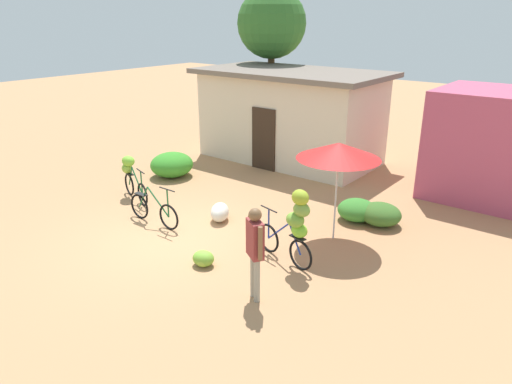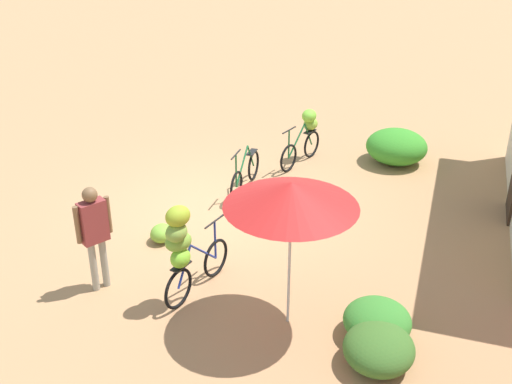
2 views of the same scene
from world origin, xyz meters
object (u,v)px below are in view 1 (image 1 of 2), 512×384
object	(u,v)px
shop_pink	(497,146)
bicycle_near_pile	(154,210)
building_low	(290,115)
person_vendor	(255,244)
bicycle_leftmost	(131,174)
bicycle_center_loaded	(295,222)
market_umbrella	(339,151)
banana_pile_on_ground	(203,259)
tree_behind_building	(272,24)
produce_sack	(220,212)

from	to	relation	value
shop_pink	bicycle_near_pile	bearing A→B (deg)	-130.20
building_low	person_vendor	distance (m)	8.83
bicycle_leftmost	person_vendor	world-z (taller)	person_vendor
bicycle_leftmost	bicycle_center_loaded	size ratio (longest dim) A/B	0.92
market_umbrella	banana_pile_on_ground	distance (m)	3.61
building_low	bicycle_leftmost	size ratio (longest dim) A/B	4.12
bicycle_leftmost	person_vendor	bearing A→B (deg)	-17.61
shop_pink	tree_behind_building	xyz separation A→B (m)	(-8.44, 1.23, 2.96)
tree_behind_building	bicycle_center_loaded	xyz separation A→B (m)	(6.35, -7.81, -3.45)
person_vendor	shop_pink	bearing A→B (deg)	76.11
produce_sack	building_low	bearing A→B (deg)	106.95
market_umbrella	bicycle_center_loaded	xyz separation A→B (m)	(-0.01, -1.60, -1.09)
shop_pink	produce_sack	world-z (taller)	shop_pink
shop_pink	produce_sack	size ratio (longest dim) A/B	4.57
bicycle_leftmost	bicycle_near_pile	size ratio (longest dim) A/B	0.90
building_low	banana_pile_on_ground	xyz separation A→B (m)	(2.91, -7.32, -1.39)
building_low	shop_pink	bearing A→B (deg)	3.31
banana_pile_on_ground	person_vendor	world-z (taller)	person_vendor
shop_pink	building_low	bearing A→B (deg)	-176.69
building_low	bicycle_near_pile	size ratio (longest dim) A/B	3.71
building_low	bicycle_near_pile	distance (m)	6.71
bicycle_leftmost	banana_pile_on_ground	bearing A→B (deg)	-20.12
tree_behind_building	bicycle_near_pile	xyz separation A→B (m)	(2.56, -8.18, -4.07)
person_vendor	building_low	bearing A→B (deg)	120.35
bicycle_leftmost	person_vendor	size ratio (longest dim) A/B	0.88
building_low	bicycle_leftmost	bearing A→B (deg)	-102.43
person_vendor	market_umbrella	bearing A→B (deg)	91.95
market_umbrella	banana_pile_on_ground	world-z (taller)	market_umbrella
market_umbrella	bicycle_leftmost	bearing A→B (deg)	-168.25
tree_behind_building	person_vendor	world-z (taller)	tree_behind_building
bicycle_leftmost	bicycle_center_loaded	world-z (taller)	bicycle_center_loaded
bicycle_center_loaded	bicycle_leftmost	bearing A→B (deg)	175.69
shop_pink	tree_behind_building	bearing A→B (deg)	171.73
bicycle_near_pile	banana_pile_on_ground	distance (m)	2.48
banana_pile_on_ground	shop_pink	bearing A→B (deg)	65.41
market_umbrella	bicycle_center_loaded	size ratio (longest dim) A/B	1.35
market_umbrella	produce_sack	size ratio (longest dim) A/B	3.19
bicycle_near_pile	produce_sack	size ratio (longest dim) A/B	2.43
shop_pink	market_umbrella	bearing A→B (deg)	-112.58
bicycle_near_pile	tree_behind_building	bearing A→B (deg)	107.39
shop_pink	person_vendor	distance (m)	8.23
bicycle_leftmost	banana_pile_on_ground	xyz separation A→B (m)	(4.18, -1.53, -0.54)
tree_behind_building	market_umbrella	xyz separation A→B (m)	(6.36, -6.22, -2.36)
bicycle_leftmost	bicycle_near_pile	distance (m)	2.02
bicycle_leftmost	produce_sack	xyz separation A→B (m)	(2.94, 0.33, -0.47)
bicycle_near_pile	person_vendor	bearing A→B (deg)	-14.74
bicycle_near_pile	person_vendor	distance (m)	4.10
shop_pink	tree_behind_building	distance (m)	9.03
building_low	tree_behind_building	bearing A→B (deg)	141.51
market_umbrella	banana_pile_on_ground	xyz separation A→B (m)	(-1.45, -2.70, -1.91)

